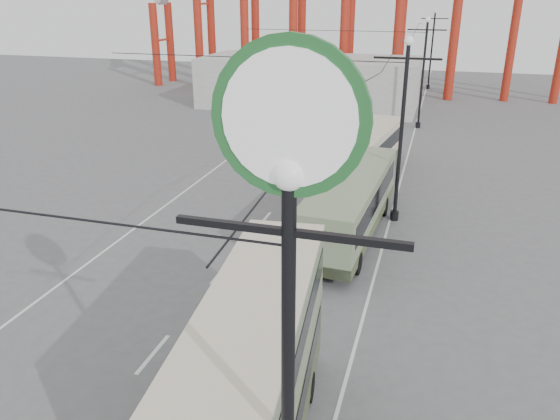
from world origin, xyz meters
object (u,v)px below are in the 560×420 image
(lamp_post_near, at_px, (289,262))
(single_decker_green, at_px, (351,203))
(double_decker_bus, at_px, (255,376))
(single_decker_cream, at_px, (366,151))
(pedestrian, at_px, (227,293))

(lamp_post_near, xyz_separation_m, single_decker_green, (-1.91, 18.25, -6.09))
(double_decker_bus, bearing_deg, single_decker_cream, 85.67)
(single_decker_cream, bearing_deg, lamp_post_near, -77.15)
(double_decker_bus, height_order, single_decker_cream, double_decker_bus)
(pedestrian, bearing_deg, single_decker_cream, -108.35)
(single_decker_green, bearing_deg, single_decker_cream, 96.91)
(lamp_post_near, distance_m, pedestrian, 13.18)
(double_decker_bus, relative_size, single_decker_green, 0.82)
(single_decker_green, relative_size, single_decker_cream, 1.09)
(single_decker_green, xyz_separation_m, pedestrian, (-3.17, -8.28, -0.87))
(lamp_post_near, height_order, double_decker_bus, lamp_post_near)
(single_decker_cream, bearing_deg, double_decker_bus, -80.74)
(single_decker_green, bearing_deg, double_decker_bus, -86.72)
(pedestrian, bearing_deg, lamp_post_near, 106.83)
(lamp_post_near, bearing_deg, double_decker_bus, 116.25)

